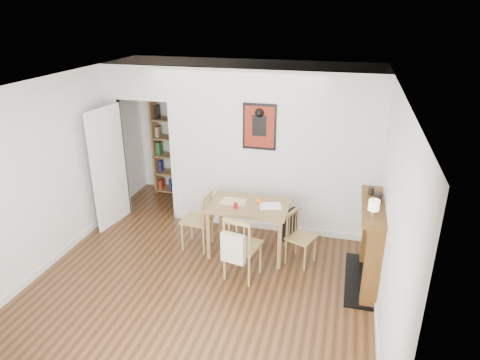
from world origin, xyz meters
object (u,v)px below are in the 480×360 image
(dining_table, at_px, (249,210))
(chair_right, at_px, (300,237))
(ceramic_jar_a, at_px, (378,197))
(fireplace, at_px, (372,242))
(orange_fruit, at_px, (259,200))
(chair_front, at_px, (242,246))
(ceramic_jar_b, at_px, (371,191))
(chair_left, at_px, (197,220))
(red_glass, at_px, (236,205))
(bookshelf, at_px, (174,147))
(mantel_lamp, at_px, (374,206))
(notebook, at_px, (270,206))

(dining_table, distance_m, chair_right, 0.83)
(ceramic_jar_a, bearing_deg, fireplace, -89.79)
(chair_right, xyz_separation_m, orange_fruit, (-0.64, 0.16, 0.42))
(chair_front, xyz_separation_m, ceramic_jar_b, (1.59, 0.60, 0.73))
(chair_left, bearing_deg, dining_table, 2.50)
(dining_table, relative_size, red_glass, 14.43)
(fireplace, bearing_deg, dining_table, 169.35)
(dining_table, relative_size, orange_fruit, 14.27)
(orange_fruit, relative_size, ceramic_jar_a, 0.64)
(orange_fruit, bearing_deg, chair_front, -95.22)
(bookshelf, relative_size, red_glass, 23.40)
(ceramic_jar_b, bearing_deg, dining_table, 178.83)
(ceramic_jar_b, bearing_deg, red_glass, -176.02)
(fireplace, relative_size, orange_fruit, 15.31)
(red_glass, bearing_deg, chair_front, -65.12)
(ceramic_jar_a, bearing_deg, mantel_lamp, -99.42)
(fireplace, height_order, ceramic_jar_a, ceramic_jar_a)
(chair_left, relative_size, bookshelf, 0.48)
(ceramic_jar_a, bearing_deg, red_glass, 177.22)
(dining_table, bearing_deg, mantel_lamp, -21.72)
(chair_front, height_order, bookshelf, bookshelf)
(red_glass, distance_m, ceramic_jar_a, 1.93)
(bookshelf, xyz_separation_m, ceramic_jar_a, (3.66, -2.08, 0.29))
(chair_left, height_order, notebook, chair_left)
(bookshelf, xyz_separation_m, mantel_lamp, (3.59, -2.49, 0.35))
(orange_fruit, distance_m, notebook, 0.20)
(fireplace, xyz_separation_m, notebook, (-1.42, 0.34, 0.19))
(ceramic_jar_b, bearing_deg, chair_front, -159.42)
(ceramic_jar_a, bearing_deg, chair_front, -167.17)
(fireplace, bearing_deg, orange_fruit, 165.56)
(chair_right, relative_size, mantel_lamp, 3.88)
(chair_right, bearing_deg, ceramic_jar_a, -10.47)
(notebook, bearing_deg, mantel_lamp, -26.70)
(chair_right, bearing_deg, bookshelf, 144.84)
(dining_table, height_order, ceramic_jar_a, ceramic_jar_a)
(bookshelf, bearing_deg, red_glass, -48.32)
(dining_table, xyz_separation_m, chair_front, (0.06, -0.63, -0.22))
(chair_front, bearing_deg, dining_table, 95.86)
(bookshelf, bearing_deg, ceramic_jar_a, -29.58)
(red_glass, relative_size, notebook, 0.27)
(bookshelf, xyz_separation_m, ceramic_jar_b, (3.58, -1.86, 0.28))
(chair_left, bearing_deg, notebook, 2.57)
(mantel_lamp, relative_size, ceramic_jar_a, 1.61)
(orange_fruit, xyz_separation_m, ceramic_jar_a, (1.61, -0.34, 0.39))
(chair_right, xyz_separation_m, chair_front, (-0.71, -0.56, 0.07))
(orange_fruit, bearing_deg, bookshelf, 139.75)
(ceramic_jar_a, bearing_deg, bookshelf, 150.42)
(bookshelf, relative_size, fireplace, 1.51)
(fireplace, height_order, red_glass, fireplace)
(mantel_lamp, distance_m, ceramic_jar_a, 0.42)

